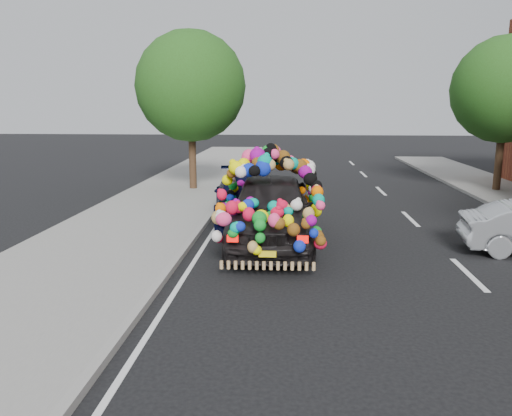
% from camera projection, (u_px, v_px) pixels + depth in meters
% --- Properties ---
extents(ground, '(100.00, 100.00, 0.00)m').
position_uv_depth(ground, '(287.00, 270.00, 10.16)').
color(ground, black).
rests_on(ground, ground).
extents(sidewalk, '(4.00, 60.00, 0.12)m').
position_uv_depth(sidewalk, '(82.00, 263.00, 10.45)').
color(sidewalk, gray).
rests_on(sidewalk, ground).
extents(kerb, '(0.15, 60.00, 0.13)m').
position_uv_depth(kerb, '(173.00, 265.00, 10.31)').
color(kerb, gray).
rests_on(kerb, ground).
extents(lane_markings, '(6.00, 50.00, 0.01)m').
position_uv_depth(lane_markings, '(468.00, 274.00, 9.90)').
color(lane_markings, silver).
rests_on(lane_markings, ground).
extents(tree_near_sidewalk, '(4.20, 4.20, 6.13)m').
position_uv_depth(tree_near_sidewalk, '(191.00, 86.00, 18.91)').
color(tree_near_sidewalk, '#332114').
rests_on(tree_near_sidewalk, ground).
extents(tree_far_b, '(4.00, 4.00, 5.90)m').
position_uv_depth(tree_far_b, '(506.00, 90.00, 18.60)').
color(tree_far_b, '#332114').
rests_on(tree_far_b, ground).
extents(plush_art_car, '(2.44, 5.16, 2.33)m').
position_uv_depth(plush_art_car, '(271.00, 195.00, 11.90)').
color(plush_art_car, black).
rests_on(plush_art_car, ground).
extents(navy_sedan, '(2.54, 5.01, 1.39)m').
position_uv_depth(navy_sedan, '(248.00, 197.00, 14.50)').
color(navy_sedan, black).
rests_on(navy_sedan, ground).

